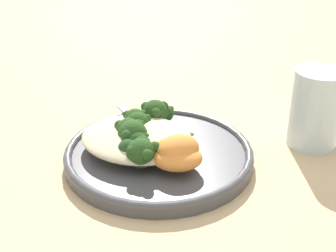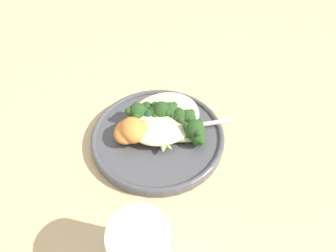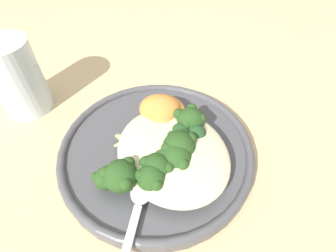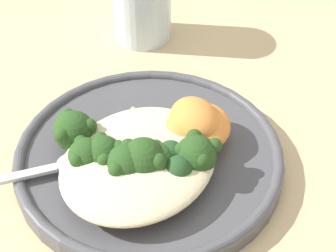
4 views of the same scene
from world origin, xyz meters
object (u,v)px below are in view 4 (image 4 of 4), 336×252
at_px(quinoa_mound, 139,161).
at_px(broccoli_stalk_0, 89,125).
at_px(spoon, 67,164).
at_px(sweet_potato_chunk_0, 195,121).
at_px(plate, 146,159).
at_px(broccoli_stalk_3, 108,150).
at_px(broccoli_stalk_6, 155,154).
at_px(sweet_potato_chunk_1, 204,127).
at_px(broccoli_stalk_4, 128,159).
at_px(broccoli_stalk_2, 94,152).
at_px(broccoli_stalk_1, 82,130).
at_px(broccoli_stalk_5, 142,154).
at_px(sweet_potato_chunk_2, 185,128).
at_px(broccoli_stalk_7, 189,149).
at_px(kale_tuft, 178,163).

relative_size(quinoa_mound, broccoli_stalk_0, 1.62).
relative_size(broccoli_stalk_0, spoon, 1.11).
xyz_separation_m(sweet_potato_chunk_0, spoon, (-0.10, 0.08, -0.02)).
distance_m(plate, broccoli_stalk_0, 0.07).
xyz_separation_m(plate, spoon, (-0.06, 0.05, 0.01)).
bearing_deg(broccoli_stalk_3, broccoli_stalk_6, 114.35).
bearing_deg(quinoa_mound, sweet_potato_chunk_1, -20.28).
xyz_separation_m(broccoli_stalk_0, broccoli_stalk_6, (-0.00, -0.08, 0.00)).
distance_m(broccoli_stalk_4, broccoli_stalk_6, 0.03).
relative_size(quinoa_mound, broccoli_stalk_2, 1.69).
relative_size(broccoli_stalk_2, spoon, 1.06).
bearing_deg(broccoli_stalk_4, broccoli_stalk_0, -135.83).
bearing_deg(broccoli_stalk_4, broccoli_stalk_1, -122.57).
bearing_deg(broccoli_stalk_6, broccoli_stalk_5, -92.14).
relative_size(broccoli_stalk_2, broccoli_stalk_6, 1.05).
relative_size(broccoli_stalk_5, sweet_potato_chunk_2, 1.90).
bearing_deg(broccoli_stalk_7, broccoli_stalk_4, -126.54).
relative_size(quinoa_mound, broccoli_stalk_7, 1.27).
relative_size(broccoli_stalk_7, kale_tuft, 2.69).
relative_size(sweet_potato_chunk_1, sweet_potato_chunk_2, 1.29).
xyz_separation_m(broccoli_stalk_3, sweet_potato_chunk_0, (0.08, -0.05, 0.00)).
xyz_separation_m(broccoli_stalk_5, sweet_potato_chunk_0, (0.06, -0.02, 0.00)).
distance_m(broccoli_stalk_2, broccoli_stalk_6, 0.06).
bearing_deg(broccoli_stalk_4, broccoli_stalk_3, -117.19).
bearing_deg(spoon, broccoli_stalk_6, 163.27).
distance_m(broccoli_stalk_6, sweet_potato_chunk_1, 0.06).
xyz_separation_m(broccoli_stalk_3, broccoli_stalk_7, (0.04, -0.06, 0.00)).
bearing_deg(sweet_potato_chunk_2, kale_tuft, -155.91).
distance_m(broccoli_stalk_1, kale_tuft, 0.10).
relative_size(broccoli_stalk_5, kale_tuft, 2.08).
bearing_deg(broccoli_stalk_7, broccoli_stalk_1, -152.01).
height_order(broccoli_stalk_7, kale_tuft, broccoli_stalk_7).
height_order(broccoli_stalk_0, broccoli_stalk_5, broccoli_stalk_5).
xyz_separation_m(plate, broccoli_stalk_1, (-0.02, 0.06, 0.03)).
bearing_deg(sweet_potato_chunk_1, broccoli_stalk_6, 162.03).
bearing_deg(broccoli_stalk_6, broccoli_stalk_7, 74.51).
relative_size(broccoli_stalk_6, sweet_potato_chunk_2, 1.75).
bearing_deg(broccoli_stalk_2, broccoli_stalk_3, 138.69).
height_order(broccoli_stalk_4, kale_tuft, broccoli_stalk_4).
bearing_deg(quinoa_mound, broccoli_stalk_3, 100.97).
bearing_deg(broccoli_stalk_4, broccoli_stalk_5, 117.09).
relative_size(broccoli_stalk_2, sweet_potato_chunk_1, 1.43).
bearing_deg(spoon, broccoli_stalk_7, 164.20).
relative_size(kale_tuft, spoon, 0.53).
relative_size(broccoli_stalk_0, sweet_potato_chunk_1, 1.49).
bearing_deg(broccoli_stalk_2, plate, 149.06).
bearing_deg(kale_tuft, broccoli_stalk_2, 112.81).
bearing_deg(spoon, broccoli_stalk_5, 160.61).
height_order(broccoli_stalk_3, kale_tuft, broccoli_stalk_3).
xyz_separation_m(broccoli_stalk_4, spoon, (-0.03, 0.05, -0.01)).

